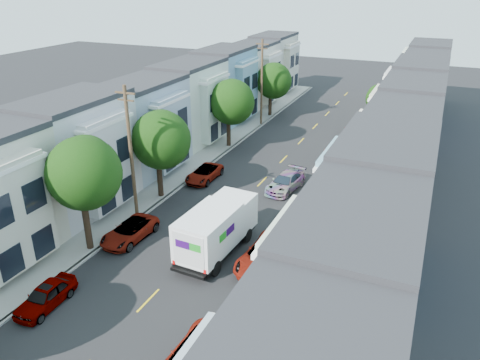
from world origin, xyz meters
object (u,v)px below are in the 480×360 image
object	(u,v)px
tree_b	(83,173)
parked_right_d	(353,130)
parked_left_c	(130,231)
parked_right_b	(266,255)
tree_e	(273,81)
parked_right_c	(333,160)
tree_c	(160,140)
fedex_truck	(217,228)
parked_right_a	(194,360)
tree_far_r	(378,99)
utility_pole_far	(262,83)
parked_left_d	(204,174)
utility_pole_near	(131,154)
parked_left_b	(46,296)
tree_d	(231,102)
lead_sedan	(286,182)

from	to	relation	value
tree_b	parked_right_d	distance (m)	33.43
parked_left_c	parked_right_d	distance (m)	30.62
parked_right_b	tree_e	bearing A→B (deg)	113.05
tree_b	parked_right_c	distance (m)	24.32
tree_c	parked_right_c	world-z (taller)	tree_c
fedex_truck	parked_right_a	world-z (taller)	fedex_truck
tree_far_r	utility_pole_far	bearing A→B (deg)	-167.39
utility_pole_far	parked_left_d	bearing A→B (deg)	-85.47
utility_pole_near	tree_e	bearing A→B (deg)	90.00
parked_right_c	parked_left_b	bearing A→B (deg)	-116.13
parked_left_c	parked_right_a	bearing A→B (deg)	-38.74
parked_left_d	parked_right_c	xyz separation A→B (m)	(9.80, 7.70, 0.08)
tree_b	tree_far_r	size ratio (longest dim) A/B	1.47
tree_c	utility_pole_near	world-z (taller)	utility_pole_near
fedex_truck	parked_right_c	world-z (taller)	fedex_truck
tree_b	tree_e	xyz separation A→B (m)	(0.00, 34.96, -1.00)
fedex_truck	parked_left_d	xyz separation A→B (m)	(-6.26, 10.20, -1.24)
tree_d	lead_sedan	size ratio (longest dim) A/B	1.55
parked_left_b	parked_right_a	size ratio (longest dim) A/B	0.79
tree_far_r	utility_pole_near	bearing A→B (deg)	-114.50
parked_right_a	utility_pole_near	bearing A→B (deg)	136.97
parked_right_a	tree_c	bearing A→B (deg)	128.90
parked_right_b	tree_c	bearing A→B (deg)	156.26
tree_d	parked_right_b	bearing A→B (deg)	-59.79
parked_left_d	lead_sedan	bearing A→B (deg)	7.65
tree_c	parked_left_c	bearing A→B (deg)	-78.15
parked_right_c	parked_right_d	distance (m)	10.11
utility_pole_far	parked_left_c	world-z (taller)	utility_pole_far
tree_c	parked_right_d	xyz separation A→B (m)	(11.20, 22.32, -4.26)
utility_pole_near	parked_right_b	xyz separation A→B (m)	(11.20, -2.01, -4.38)
lead_sedan	parked_left_c	world-z (taller)	lead_sedan
parked_left_d	parked_right_a	size ratio (longest dim) A/B	0.86
tree_far_r	parked_left_c	xyz separation A→B (m)	(-11.79, -31.81, -3.20)
lead_sedan	parked_right_d	bearing A→B (deg)	89.75
tree_b	parked_right_c	xyz separation A→B (m)	(11.20, 21.02, -4.91)
tree_c	parked_right_b	bearing A→B (deg)	-27.50
tree_d	parked_right_a	xyz separation A→B (m)	(11.20, -28.74, -4.18)
parked_left_c	parked_right_c	bearing A→B (deg)	65.28
parked_left_b	tree_e	bearing A→B (deg)	89.72
lead_sedan	parked_right_a	world-z (taller)	parked_right_a
tree_b	tree_e	distance (m)	34.98
tree_e	parked_left_d	world-z (taller)	tree_e
parked_right_a	tree_e	bearing A→B (deg)	107.86
lead_sedan	tree_d	bearing A→B (deg)	145.70
tree_d	fedex_truck	xyz separation A→B (m)	(7.66, -19.09, -3.04)
parked_left_d	parked_right_b	xyz separation A→B (m)	(9.80, -10.34, 0.15)
parked_right_a	parked_right_b	size ratio (longest dim) A/B	0.94
fedex_truck	parked_left_b	distance (m)	10.84
lead_sedan	parked_left_d	xyz separation A→B (m)	(-7.32, -0.93, -0.09)
lead_sedan	parked_right_a	size ratio (longest dim) A/B	0.91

